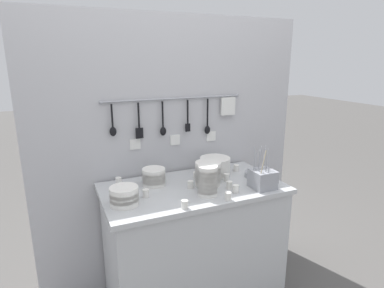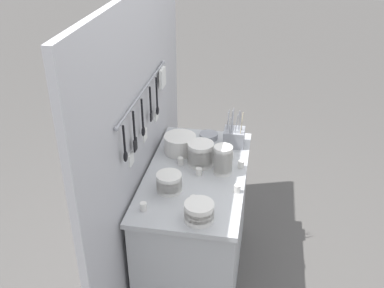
# 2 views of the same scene
# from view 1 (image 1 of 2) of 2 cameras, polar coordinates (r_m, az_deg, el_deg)

# --- Properties ---
(counter) EXTENTS (1.13, 0.61, 0.85)m
(counter) POSITION_cam_1_polar(r_m,az_deg,el_deg) (2.24, 0.21, -17.61)
(counter) COLOR #B7BABC
(counter) RESTS_ON ground
(back_wall) EXTENTS (1.93, 0.08, 1.92)m
(back_wall) POSITION_cam_1_polar(r_m,az_deg,el_deg) (2.30, -3.20, -2.02)
(back_wall) COLOR #B2B2B7
(back_wall) RESTS_ON ground
(bowl_stack_tall_left) EXTENTS (0.16, 0.16, 0.15)m
(bowl_stack_tall_left) POSITION_cam_1_polar(r_m,az_deg,el_deg) (2.04, 2.86, -5.25)
(bowl_stack_tall_left) COLOR silver
(bowl_stack_tall_left) RESTS_ON counter
(bowl_stack_short_front) EXTENTS (0.11, 0.11, 0.18)m
(bowl_stack_short_front) POSITION_cam_1_polar(r_m,az_deg,el_deg) (1.88, 2.82, -6.54)
(bowl_stack_short_front) COLOR silver
(bowl_stack_short_front) RESTS_ON counter
(bowl_stack_back_corner) EXTENTS (0.16, 0.16, 0.10)m
(bowl_stack_back_corner) POSITION_cam_1_polar(r_m,az_deg,el_deg) (1.81, -11.97, -9.03)
(bowl_stack_back_corner) COLOR silver
(bowl_stack_back_corner) RESTS_ON counter
(bowl_stack_wide_centre) EXTENTS (0.15, 0.15, 0.11)m
(bowl_stack_wide_centre) POSITION_cam_1_polar(r_m,az_deg,el_deg) (2.05, -6.79, -5.81)
(bowl_stack_wide_centre) COLOR silver
(bowl_stack_wide_centre) RESTS_ON counter
(plate_stack) EXTENTS (0.21, 0.21, 0.12)m
(plate_stack) POSITION_cam_1_polar(r_m,az_deg,el_deg) (2.24, 4.10, -3.89)
(plate_stack) COLOR silver
(plate_stack) RESTS_ON counter
(steel_mixing_bowl) EXTENTS (0.13, 0.13, 0.04)m
(steel_mixing_bowl) POSITION_cam_1_polar(r_m,az_deg,el_deg) (2.23, 10.97, -5.30)
(steel_mixing_bowl) COLOR #93969E
(steel_mixing_bowl) RESTS_ON counter
(cutlery_caddy) EXTENTS (0.14, 0.14, 0.27)m
(cutlery_caddy) POSITION_cam_1_polar(r_m,az_deg,el_deg) (2.04, 12.45, -6.03)
(cutlery_caddy) COLOR #93969E
(cutlery_caddy) RESTS_ON counter
(cup_edge_far) EXTENTS (0.04, 0.04, 0.05)m
(cup_edge_far) POSITION_cam_1_polar(r_m,az_deg,el_deg) (2.01, 6.67, -7.27)
(cup_edge_far) COLOR silver
(cup_edge_far) RESTS_ON counter
(cup_centre) EXTENTS (0.04, 0.04, 0.05)m
(cup_centre) POSITION_cam_1_polar(r_m,az_deg,el_deg) (2.32, 7.86, -4.23)
(cup_centre) COLOR silver
(cup_centre) RESTS_ON counter
(cup_by_caddy) EXTENTS (0.04, 0.04, 0.05)m
(cup_by_caddy) POSITION_cam_1_polar(r_m,az_deg,el_deg) (2.11, -12.91, -6.43)
(cup_by_caddy) COLOR silver
(cup_by_caddy) RESTS_ON counter
(cup_back_left) EXTENTS (0.04, 0.04, 0.05)m
(cup_back_left) POSITION_cam_1_polar(r_m,az_deg,el_deg) (1.75, -1.30, -10.70)
(cup_back_left) COLOR silver
(cup_back_left) RESTS_ON counter
(cup_front_left) EXTENTS (0.04, 0.04, 0.05)m
(cup_front_left) POSITION_cam_1_polar(r_m,az_deg,el_deg) (1.90, -8.21, -8.65)
(cup_front_left) COLOR silver
(cup_front_left) RESTS_ON counter
(cup_beside_plates) EXTENTS (0.04, 0.04, 0.05)m
(cup_beside_plates) POSITION_cam_1_polar(r_m,az_deg,el_deg) (2.15, 0.71, -5.60)
(cup_beside_plates) COLOR silver
(cup_beside_plates) RESTS_ON counter
(cup_back_right) EXTENTS (0.04, 0.04, 0.05)m
(cup_back_right) POSITION_cam_1_polar(r_m,az_deg,el_deg) (2.00, -0.28, -7.23)
(cup_back_right) COLOR silver
(cup_back_right) RESTS_ON counter
(cup_mid_row) EXTENTS (0.04, 0.04, 0.05)m
(cup_mid_row) POSITION_cam_1_polar(r_m,az_deg,el_deg) (1.85, 6.44, -9.20)
(cup_mid_row) COLOR silver
(cup_mid_row) RESTS_ON counter
(cup_front_right) EXTENTS (0.04, 0.04, 0.05)m
(cup_front_right) POSITION_cam_1_polar(r_m,az_deg,el_deg) (2.13, 6.12, -5.88)
(cup_front_right) COLOR silver
(cup_front_right) RESTS_ON counter
(cup_edge_near) EXTENTS (0.04, 0.04, 0.05)m
(cup_edge_near) POSITION_cam_1_polar(r_m,az_deg,el_deg) (1.96, 7.78, -7.89)
(cup_edge_near) COLOR silver
(cup_edge_near) RESTS_ON counter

